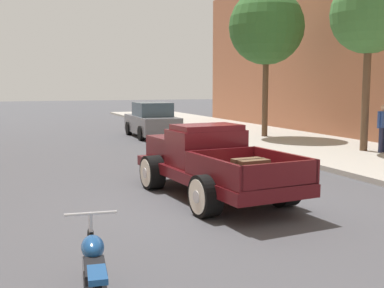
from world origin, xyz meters
The scene contains 7 objects.
ground_plane centered at (0.00, 0.00, 0.00)m, with size 140.00×140.00×0.00m, color #47474C.
hotrod_truck_maroon centered at (0.22, 0.53, 0.75)m, with size 2.45×5.03×1.58m.
motorcycle_parked centered at (-3.10, -4.03, 0.44)m, with size 0.62×2.11×0.93m.
car_background_grey centered at (2.50, 12.57, 0.77)m, with size 1.95×4.34×1.65m.
pedestrian_sidewalk_right centered at (8.10, 3.62, 1.09)m, with size 0.53×0.22×1.65m.
street_tree_nearest centered at (7.84, 4.24, 4.83)m, with size 2.68×2.68×6.06m.
street_tree_second centered at (7.00, 9.75, 5.01)m, with size 3.35×3.35×6.56m.
Camera 1 is at (-3.93, -9.11, 2.44)m, focal length 44.50 mm.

